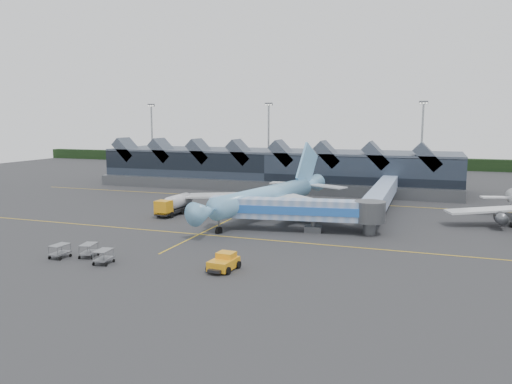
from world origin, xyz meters
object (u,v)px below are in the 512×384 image
(jet_bridge, at_px, (305,210))
(fuel_truck, at_px, (175,204))
(pushback_tug, at_px, (224,263))
(main_airliner, at_px, (269,196))

(jet_bridge, height_order, fuel_truck, jet_bridge)
(jet_bridge, xyz_separation_m, pushback_tug, (-4.03, -22.70, -2.49))
(main_airliner, relative_size, pushback_tug, 8.75)
(fuel_truck, bearing_deg, jet_bridge, -10.70)
(fuel_truck, relative_size, pushback_tug, 2.25)
(main_airliner, distance_m, fuel_truck, 17.60)
(jet_bridge, bearing_deg, pushback_tug, -108.19)
(jet_bridge, distance_m, pushback_tug, 23.19)
(main_airliner, bearing_deg, pushback_tug, -68.67)
(main_airliner, xyz_separation_m, fuel_truck, (-17.24, -2.95, -1.92))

